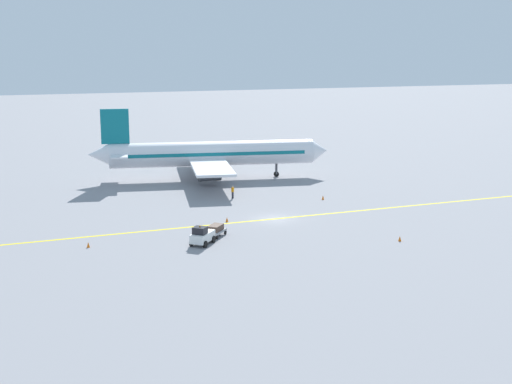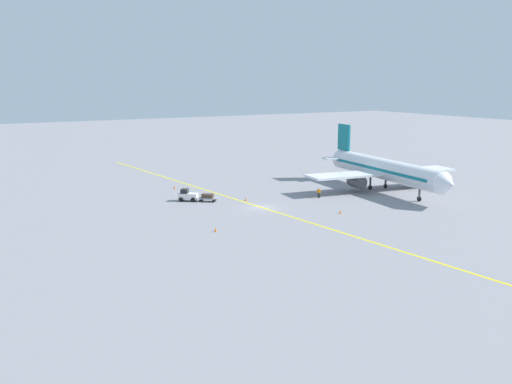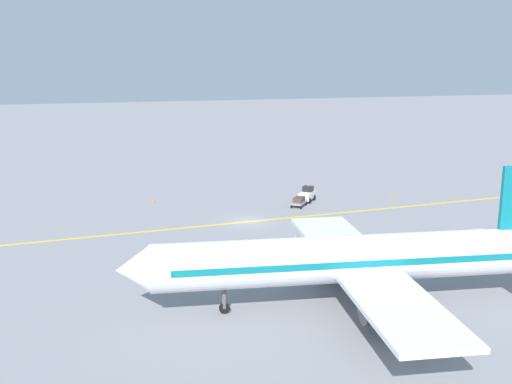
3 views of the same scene
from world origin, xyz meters
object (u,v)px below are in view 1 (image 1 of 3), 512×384
at_px(baggage_tug_white, 202,236).
at_px(traffic_cone_near_nose, 227,220).
at_px(ground_crew_worker, 233,191).
at_px(airplane_at_gate, 210,154).
at_px(traffic_cone_by_wingtip, 88,245).
at_px(traffic_cone_far_edge, 400,239).
at_px(traffic_cone_mid_apron, 323,197).
at_px(baggage_cart_trailing, 216,229).

xyz_separation_m(baggage_tug_white, traffic_cone_near_nose, (-8.00, 4.77, -0.63)).
bearing_deg(ground_crew_worker, traffic_cone_near_nose, -18.69).
bearing_deg(airplane_at_gate, traffic_cone_by_wingtip, -33.17).
distance_m(baggage_tug_white, ground_crew_worker, 21.40).
relative_size(ground_crew_worker, traffic_cone_far_edge, 3.05).
xyz_separation_m(baggage_tug_white, traffic_cone_mid_apron, (-15.33, 19.65, -0.63)).
bearing_deg(traffic_cone_by_wingtip, baggage_tug_white, 77.63).
bearing_deg(ground_crew_worker, baggage_cart_trailing, -21.23).
bearing_deg(traffic_cone_near_nose, airplane_at_gate, 170.49).
distance_m(ground_crew_worker, traffic_cone_near_nose, 12.21).
xyz_separation_m(airplane_at_gate, baggage_tug_white, (33.17, -8.99, -2.81)).
height_order(baggage_cart_trailing, traffic_cone_by_wingtip, baggage_cart_trailing).
bearing_deg(traffic_cone_mid_apron, traffic_cone_near_nose, -63.78).
bearing_deg(traffic_cone_by_wingtip, traffic_cone_mid_apron, 112.75).
height_order(baggage_tug_white, ground_crew_worker, baggage_tug_white).
distance_m(ground_crew_worker, traffic_cone_mid_apron, 11.77).
bearing_deg(traffic_cone_mid_apron, traffic_cone_by_wingtip, -67.25).
height_order(baggage_tug_white, baggage_cart_trailing, baggage_tug_white).
height_order(baggage_cart_trailing, ground_crew_worker, ground_crew_worker).
bearing_deg(airplane_at_gate, traffic_cone_mid_apron, 30.85).
distance_m(airplane_at_gate, traffic_cone_near_nose, 25.75).
relative_size(traffic_cone_mid_apron, traffic_cone_by_wingtip, 1.00).
height_order(baggage_cart_trailing, traffic_cone_far_edge, baggage_cart_trailing).
height_order(baggage_cart_trailing, traffic_cone_near_nose, baggage_cart_trailing).
distance_m(airplane_at_gate, baggage_cart_trailing, 31.52).
xyz_separation_m(airplane_at_gate, traffic_cone_far_edge, (38.08, 10.74, -3.43)).
bearing_deg(baggage_cart_trailing, traffic_cone_by_wingtip, -89.46).
bearing_deg(ground_crew_worker, traffic_cone_by_wingtip, -49.13).
bearing_deg(traffic_cone_near_nose, ground_crew_worker, 161.31).
bearing_deg(airplane_at_gate, ground_crew_worker, -1.29).
distance_m(traffic_cone_mid_apron, traffic_cone_by_wingtip, 33.34).
xyz_separation_m(traffic_cone_near_nose, traffic_cone_by_wingtip, (5.57, -15.87, 0.00)).
distance_m(baggage_cart_trailing, traffic_cone_far_edge, 19.17).
bearing_deg(baggage_tug_white, ground_crew_worker, 156.06).
bearing_deg(traffic_cone_far_edge, airplane_at_gate, -164.24).
distance_m(traffic_cone_near_nose, traffic_cone_far_edge, 19.76).
xyz_separation_m(baggage_cart_trailing, traffic_cone_far_edge, (7.47, 17.65, -0.49)).
distance_m(baggage_cart_trailing, traffic_cone_mid_apron, 21.72).
xyz_separation_m(baggage_cart_trailing, ground_crew_worker, (-17.00, 6.60, 0.15)).
relative_size(baggage_tug_white, ground_crew_worker, 1.95).
relative_size(baggage_cart_trailing, traffic_cone_mid_apron, 5.27).
relative_size(airplane_at_gate, baggage_cart_trailing, 12.24).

